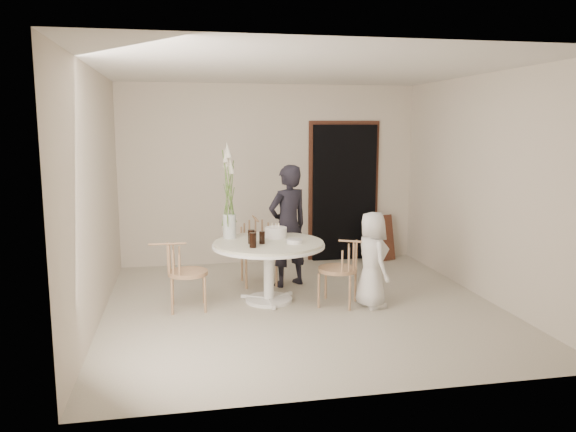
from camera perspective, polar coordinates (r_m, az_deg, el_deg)
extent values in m
plane|color=beige|center=(6.64, 1.41, -9.12)|extent=(4.50, 4.50, 0.00)
plane|color=silver|center=(6.34, 1.51, 14.74)|extent=(4.50, 4.50, 0.00)
plane|color=beige|center=(8.55, -1.79, 4.23)|extent=(4.50, 0.00, 4.50)
plane|color=beige|center=(4.20, 8.06, -0.96)|extent=(4.50, 0.00, 4.50)
plane|color=beige|center=(6.27, -19.07, 1.94)|extent=(0.00, 4.50, 4.50)
plane|color=beige|center=(7.18, 19.31, 2.78)|extent=(0.00, 4.50, 4.50)
cube|color=black|center=(8.78, 5.72, 2.35)|extent=(1.00, 0.10, 2.10)
cube|color=brown|center=(8.81, 5.65, 2.76)|extent=(1.12, 0.03, 2.22)
cylinder|color=white|center=(6.81, -1.95, -8.49)|extent=(0.56, 0.56, 0.04)
cylinder|color=white|center=(6.72, -1.97, -5.84)|extent=(0.12, 0.12, 0.65)
cylinder|color=white|center=(6.64, -1.98, -3.01)|extent=(1.33, 1.33, 0.03)
cylinder|color=silver|center=(6.63, -1.98, -2.80)|extent=(1.30, 1.30, 0.04)
cube|color=brown|center=(8.83, 9.30, -2.27)|extent=(0.56, 0.33, 0.71)
cylinder|color=tan|center=(7.27, -4.26, -5.70)|extent=(0.03, 0.03, 0.45)
cylinder|color=tan|center=(7.34, -1.19, -5.54)|extent=(0.03, 0.03, 0.45)
cylinder|color=tan|center=(7.65, -4.71, -4.95)|extent=(0.03, 0.03, 0.45)
cylinder|color=tan|center=(7.71, -1.78, -4.81)|extent=(0.03, 0.03, 0.45)
cylinder|color=tan|center=(7.43, -3.00, -3.43)|extent=(0.50, 0.50, 0.05)
cylinder|color=tan|center=(6.87, 3.85, -6.75)|extent=(0.03, 0.03, 0.41)
cylinder|color=tan|center=(6.53, 3.14, -7.59)|extent=(0.03, 0.03, 0.41)
cylinder|color=tan|center=(6.80, 6.85, -6.95)|extent=(0.03, 0.03, 0.41)
cylinder|color=tan|center=(6.46, 6.30, -7.82)|extent=(0.03, 0.03, 0.41)
cylinder|color=tan|center=(6.60, 5.06, -5.42)|extent=(0.45, 0.45, 0.05)
cylinder|color=tan|center=(6.42, -8.43, -7.97)|extent=(0.03, 0.03, 0.41)
cylinder|color=tan|center=(6.76, -8.55, -7.08)|extent=(0.03, 0.03, 0.41)
cylinder|color=tan|center=(6.42, -11.70, -8.07)|extent=(0.03, 0.03, 0.41)
cylinder|color=tan|center=(6.76, -11.64, -7.17)|extent=(0.03, 0.03, 0.41)
cylinder|color=tan|center=(6.53, -10.13, -5.69)|extent=(0.45, 0.45, 0.05)
imported|color=black|center=(7.30, 0.00, -1.01)|extent=(0.69, 0.59, 1.59)
imported|color=silver|center=(6.55, 8.54, -4.41)|extent=(0.42, 0.59, 1.12)
cylinder|color=white|center=(6.86, -1.24, -1.68)|extent=(0.27, 0.27, 0.13)
cylinder|color=beige|center=(6.84, -1.24, -0.95)|extent=(0.01, 0.01, 0.05)
cylinder|color=beige|center=(6.88, -0.94, -0.90)|extent=(0.01, 0.01, 0.05)
cylinder|color=beige|center=(6.86, -1.62, -0.93)|extent=(0.01, 0.01, 0.05)
cylinder|color=beige|center=(6.80, -1.01, -1.01)|extent=(0.01, 0.01, 0.05)
cylinder|color=black|center=(6.50, -3.53, -2.20)|extent=(0.08, 0.08, 0.15)
cylinder|color=black|center=(6.31, -3.59, -2.47)|extent=(0.10, 0.10, 0.17)
cylinder|color=black|center=(6.52, -3.76, -2.12)|extent=(0.09, 0.09, 0.16)
cylinder|color=black|center=(6.51, -2.65, -2.20)|extent=(0.08, 0.08, 0.14)
cylinder|color=white|center=(6.54, 0.67, -2.57)|extent=(0.20, 0.20, 0.05)
cylinder|color=silver|center=(6.84, -5.96, -1.05)|extent=(0.16, 0.16, 0.30)
cylinder|color=#507431|center=(6.81, -5.82, 2.05)|extent=(0.01, 0.01, 0.74)
cone|color=beige|center=(6.77, -5.87, 5.15)|extent=(0.07, 0.07, 0.19)
cylinder|color=#507431|center=(6.81, -6.13, 2.31)|extent=(0.01, 0.01, 0.80)
cone|color=beige|center=(6.77, -6.19, 5.68)|extent=(0.07, 0.07, 0.19)
cylinder|color=#507431|center=(6.77, -6.29, 2.54)|extent=(0.01, 0.01, 0.86)
cone|color=beige|center=(6.74, -6.36, 6.20)|extent=(0.07, 0.07, 0.19)
cylinder|color=#507431|center=(6.74, -6.08, 2.79)|extent=(0.01, 0.01, 0.93)
cone|color=beige|center=(6.71, -6.15, 6.73)|extent=(0.07, 0.07, 0.19)
cylinder|color=#507431|center=(6.77, -5.78, 2.01)|extent=(0.01, 0.01, 0.74)
cone|color=beige|center=(6.73, -5.83, 5.13)|extent=(0.07, 0.07, 0.19)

